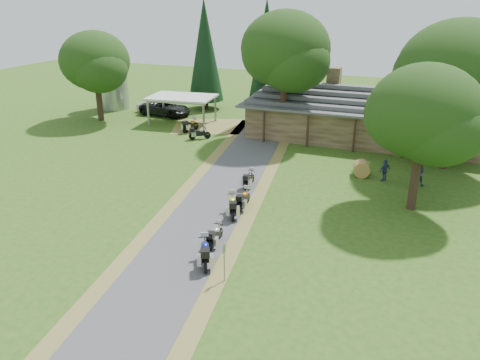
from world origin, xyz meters
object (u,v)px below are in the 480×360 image
at_px(silo, 112,79).
at_px(lodge, 362,112).
at_px(motorcycle_row_a, 205,251).
at_px(hay_bale, 361,169).
at_px(car_white_sedan, 153,105).
at_px(motorcycle_row_b, 215,234).
at_px(car_dark_suv, 165,105).
at_px(motorcycle_row_c, 232,205).
at_px(motorcycle_row_e, 249,178).
at_px(motorcycle_row_d, 244,198).
at_px(motorcycle_carport_a, 191,125).
at_px(motorcycle_carport_b, 200,133).
at_px(carport, 182,110).

bearing_deg(silo, lodge, -4.17).
xyz_separation_m(motorcycle_row_a, hay_bale, (5.62, 15.11, -0.12)).
distance_m(car_white_sedan, hay_bale, 27.21).
xyz_separation_m(car_white_sedan, motorcycle_row_b, (18.65, -24.80, -0.26)).
bearing_deg(silo, car_dark_suv, -7.10).
relative_size(lodge, motorcycle_row_b, 12.26).
height_order(motorcycle_row_c, motorcycle_row_e, motorcycle_row_c).
distance_m(car_white_sedan, motorcycle_row_d, 27.13).
bearing_deg(hay_bale, motorcycle_row_e, -145.46).
height_order(motorcycle_row_d, motorcycle_carport_a, motorcycle_carport_a).
bearing_deg(motorcycle_row_b, lodge, -14.11).
xyz_separation_m(silo, car_white_sedan, (5.50, -0.42, -2.60)).
xyz_separation_m(silo, car_dark_suv, (7.32, -0.91, -2.26)).
xyz_separation_m(car_dark_suv, motorcycle_row_d, (16.60, -19.42, -0.56)).
relative_size(car_white_sedan, motorcycle_carport_a, 2.56).
bearing_deg(hay_bale, car_white_sedan, 154.66).
height_order(silo, hay_bale, silo).
xyz_separation_m(motorcycle_row_a, motorcycle_row_e, (-1.43, 10.27, -0.10)).
distance_m(lodge, motorcycle_carport_b, 15.08).
height_order(car_white_sedan, hay_bale, car_white_sedan).
bearing_deg(motorcycle_row_d, motorcycle_row_e, 12.48).
relative_size(silo, motorcycle_carport_b, 3.82).
xyz_separation_m(car_white_sedan, motorcycle_row_c, (18.18, -21.18, -0.16)).
height_order(car_dark_suv, motorcycle_row_e, car_dark_suv).
distance_m(motorcycle_row_c, motorcycle_row_e, 4.74).
bearing_deg(hay_bale, carport, 155.69).
height_order(motorcycle_row_b, motorcycle_carport_a, motorcycle_carport_a).
height_order(car_dark_suv, motorcycle_row_c, car_dark_suv).
xyz_separation_m(motorcycle_row_c, motorcycle_carport_b, (-8.85, 13.82, -0.09)).
xyz_separation_m(car_dark_suv, hay_bale, (22.76, -11.16, -0.62)).
bearing_deg(motorcycle_row_d, motorcycle_row_c, 167.36).
bearing_deg(motorcycle_row_c, motorcycle_carport_a, 10.50).
distance_m(motorcycle_row_d, motorcycle_carport_a, 18.29).
relative_size(motorcycle_row_c, motorcycle_carport_a, 1.02).
distance_m(car_dark_suv, motorcycle_row_e, 22.44).
relative_size(car_dark_suv, motorcycle_row_a, 3.04).
bearing_deg(motorcycle_row_c, motorcycle_row_e, -16.04).
bearing_deg(carport, motorcycle_carport_b, -53.54).
distance_m(carport, motorcycle_row_a, 27.53).
distance_m(motorcycle_row_e, motorcycle_carport_a, 15.10).
xyz_separation_m(silo, carport, (10.74, -3.33, -2.03)).
bearing_deg(motorcycle_carport_b, motorcycle_row_e, -84.65).
bearing_deg(motorcycle_carport_b, hay_bale, -52.30).
bearing_deg(motorcycle_row_e, motorcycle_carport_b, 39.80).
bearing_deg(carport, hay_bale, -30.36).
bearing_deg(lodge, car_white_sedan, 175.89).
distance_m(carport, motorcycle_carport_a, 3.31).
relative_size(motorcycle_row_d, motorcycle_row_e, 1.05).
bearing_deg(hay_bale, silo, 158.14).
xyz_separation_m(motorcycle_row_b, motorcycle_carport_b, (-9.32, 17.43, 0.02)).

